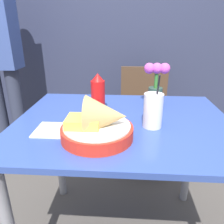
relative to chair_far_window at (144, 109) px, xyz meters
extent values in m
cube|color=#2D334C|center=(-0.16, 0.42, 0.80)|extent=(7.00, 0.06, 2.60)
cube|color=#334C9E|center=(-0.16, -0.83, 0.24)|extent=(1.00, 0.78, 0.02)
cylinder|color=gray|center=(-0.60, -0.50, -0.13)|extent=(0.05, 0.05, 0.73)
cylinder|color=gray|center=(0.28, -0.50, -0.13)|extent=(0.05, 0.05, 0.73)
cylinder|color=#473323|center=(-0.18, -0.27, -0.29)|extent=(0.03, 0.03, 0.41)
cylinder|color=#473323|center=(0.18, -0.27, -0.29)|extent=(0.03, 0.03, 0.41)
cylinder|color=#473323|center=(-0.18, 0.09, -0.29)|extent=(0.03, 0.03, 0.41)
cylinder|color=#473323|center=(0.18, 0.09, -0.29)|extent=(0.03, 0.03, 0.41)
cube|color=#473323|center=(0.00, -0.09, -0.08)|extent=(0.40, 0.40, 0.02)
cube|color=#473323|center=(0.00, 0.09, 0.14)|extent=(0.40, 0.03, 0.41)
cylinder|color=red|center=(-0.26, -1.02, 0.28)|extent=(0.28, 0.28, 0.05)
cylinder|color=white|center=(-0.26, -1.02, 0.31)|extent=(0.26, 0.26, 0.01)
cone|color=tan|center=(-0.23, -1.02, 0.35)|extent=(0.15, 0.15, 0.15)
cube|color=#E5C14C|center=(-0.31, -1.03, 0.32)|extent=(0.13, 0.10, 0.04)
cylinder|color=red|center=(-0.29, -0.74, 0.34)|extent=(0.07, 0.07, 0.16)
cone|color=red|center=(-0.29, -0.74, 0.43)|extent=(0.06, 0.06, 0.04)
cylinder|color=silver|center=(-0.04, -0.90, 0.33)|extent=(0.08, 0.08, 0.15)
cylinder|color=black|center=(-0.04, -0.90, 0.32)|extent=(0.07, 0.07, 0.12)
cylinder|color=black|center=(-0.03, -0.90, 0.40)|extent=(0.01, 0.07, 0.19)
cylinder|color=#2D4738|center=(0.00, -0.63, 0.31)|extent=(0.07, 0.07, 0.10)
cylinder|color=#33722D|center=(0.00, -0.63, 0.40)|extent=(0.02, 0.02, 0.09)
sphere|color=#D14CB2|center=(0.00, -0.63, 0.46)|extent=(0.06, 0.06, 0.06)
sphere|color=#D14CB2|center=(-0.04, -0.63, 0.46)|extent=(0.06, 0.06, 0.06)
sphere|color=#D14CB2|center=(0.04, -0.63, 0.46)|extent=(0.06, 0.06, 0.06)
cube|color=white|center=(-0.44, -0.96, 0.26)|extent=(0.18, 0.14, 0.01)
cylinder|color=#2D3347|center=(-1.23, -0.10, -0.07)|extent=(0.11, 0.11, 0.85)
cylinder|color=#2D3347|center=(-1.07, -0.10, -0.07)|extent=(0.11, 0.11, 0.85)
camera|label=1|loc=(-0.15, -1.77, 0.66)|focal=35.00mm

